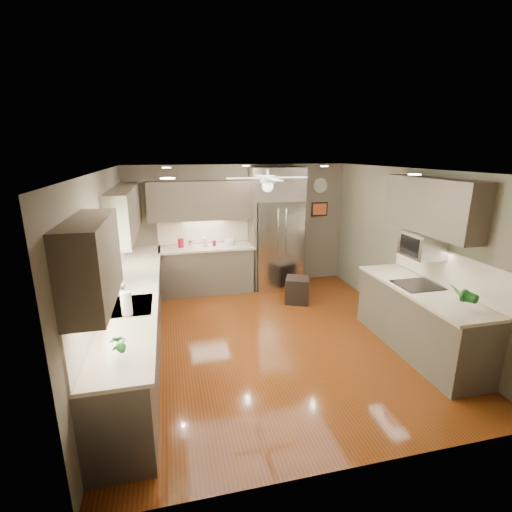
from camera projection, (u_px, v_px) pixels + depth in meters
name	position (u px, v px, depth m)	size (l,w,h in m)	color
floor	(271.00, 338.00, 5.66)	(5.00, 5.00, 0.00)	#4F210A
ceiling	(274.00, 170.00, 4.98)	(5.00, 5.00, 0.00)	white
wall_back	(239.00, 226.00, 7.66)	(4.50, 4.50, 0.00)	#5E5647
wall_front	(357.00, 344.00, 2.98)	(4.50, 4.50, 0.00)	#5E5647
wall_left	(106.00, 271.00, 4.82)	(5.00, 5.00, 0.00)	#5E5647
wall_right	(410.00, 250.00, 5.82)	(5.00, 5.00, 0.00)	#5E5647
canister_a	(181.00, 243.00, 7.22)	(0.11, 0.11, 0.18)	maroon
canister_b	(190.00, 244.00, 7.23)	(0.09, 0.09, 0.13)	silver
canister_c	(205.00, 242.00, 7.28)	(0.10, 0.10, 0.16)	beige
canister_d	(214.00, 243.00, 7.32)	(0.07, 0.07, 0.11)	maroon
soap_bottle	(121.00, 287.00, 4.87)	(0.08, 0.08, 0.17)	white
potted_plant_left	(117.00, 344.00, 3.32)	(0.14, 0.10, 0.27)	#195A1E
potted_plant_right	(462.00, 294.00, 4.37)	(0.20, 0.16, 0.36)	#195A1E
bowl	(230.00, 244.00, 7.38)	(0.23, 0.23, 0.06)	beige
left_run	(136.00, 317.00, 5.23)	(0.65, 4.70, 1.45)	#4A4135
back_run	(207.00, 268.00, 7.43)	(1.85, 0.65, 1.45)	#4A4135
uppers	(214.00, 211.00, 5.65)	(4.50, 4.70, 0.95)	#4A4135
window	(100.00, 259.00, 4.28)	(0.05, 1.12, 0.92)	#BFF2B2
sink	(131.00, 308.00, 4.51)	(0.50, 0.70, 0.32)	silver
refrigerator	(277.00, 231.00, 7.51)	(1.06, 0.75, 2.45)	silver
right_run	(419.00, 318.00, 5.21)	(0.70, 2.20, 1.45)	#4A4135
microwave	(422.00, 245.00, 5.19)	(0.43, 0.55, 0.34)	silver
ceiling_fan	(268.00, 181.00, 5.31)	(1.18, 1.18, 0.32)	white
recessed_lights	(263.00, 169.00, 5.35)	(2.84, 3.14, 0.01)	white
wall_clock	(321.00, 186.00, 7.82)	(0.30, 0.03, 0.30)	white
framed_print	(320.00, 209.00, 7.95)	(0.36, 0.03, 0.30)	black
stool	(297.00, 290.00, 6.96)	(0.57, 0.57, 0.49)	black
paper_towel	(126.00, 303.00, 4.20)	(0.12, 0.12, 0.30)	white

